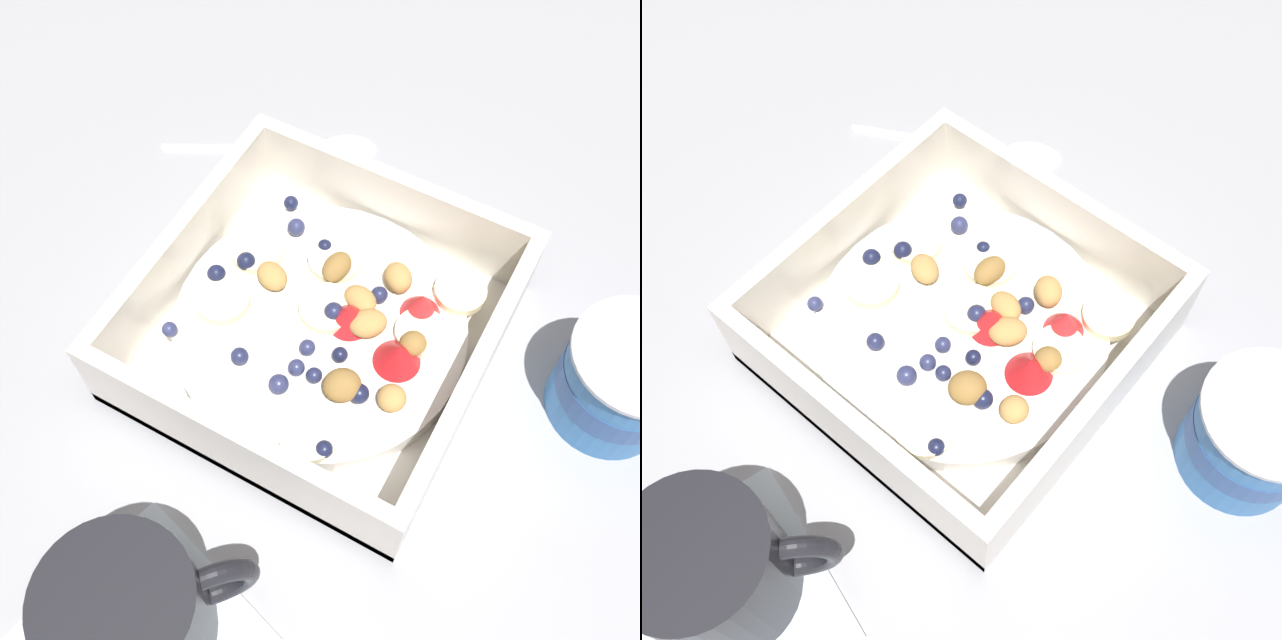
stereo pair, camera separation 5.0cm
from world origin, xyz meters
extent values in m
plane|color=#9E9EA3|center=(0.00, 0.00, 0.00)|extent=(2.40, 2.40, 0.00)
cube|color=white|center=(-0.02, -0.02, 0.01)|extent=(0.22, 0.22, 0.01)
cube|color=white|center=(-0.02, -0.12, 0.03)|extent=(0.22, 0.01, 0.07)
cube|color=white|center=(-0.02, 0.09, 0.03)|extent=(0.22, 0.01, 0.07)
cube|color=white|center=(-0.12, -0.02, 0.03)|extent=(0.01, 0.20, 0.07)
cube|color=white|center=(0.09, -0.02, 0.03)|extent=(0.01, 0.20, 0.07)
cylinder|color=white|center=(-0.02, -0.02, 0.02)|extent=(0.19, 0.19, 0.02)
cylinder|color=#F4EAB7|center=(-0.04, -0.08, 0.03)|extent=(0.04, 0.04, 0.01)
cylinder|color=#F7EFC6|center=(-0.06, -0.03, 0.03)|extent=(0.05, 0.05, 0.01)
cylinder|color=beige|center=(0.00, -0.08, 0.03)|extent=(0.05, 0.05, 0.01)
cylinder|color=#F7EFC6|center=(0.05, 0.02, 0.03)|extent=(0.05, 0.05, 0.01)
cylinder|color=beige|center=(-0.08, 0.05, 0.03)|extent=(0.05, 0.05, 0.01)
cylinder|color=#F7EFC6|center=(-0.04, 0.05, 0.03)|extent=(0.04, 0.04, 0.01)
cylinder|color=#F4EAB7|center=(-0.03, -0.02, 0.03)|extent=(0.04, 0.04, 0.01)
cone|color=red|center=(-0.03, 0.00, 0.04)|extent=(0.04, 0.04, 0.02)
cone|color=red|center=(-0.06, 0.04, 0.04)|extent=(0.03, 0.03, 0.02)
cone|color=red|center=(-0.02, 0.04, 0.04)|extent=(0.04, 0.04, 0.02)
sphere|color=#191E3D|center=(0.06, 0.03, 0.03)|extent=(0.01, 0.01, 0.01)
sphere|color=navy|center=(0.04, -0.02, 0.03)|extent=(0.01, 0.01, 0.01)
sphere|color=#191E3D|center=(-0.09, -0.08, 0.03)|extent=(0.01, 0.01, 0.01)
sphere|color=#23284C|center=(0.02, 0.00, 0.03)|extent=(0.01, 0.01, 0.01)
sphere|color=#191E3D|center=(-0.07, -0.04, 0.03)|extent=(0.01, 0.01, 0.01)
sphere|color=#191E3D|center=(0.00, 0.01, 0.03)|extent=(0.01, 0.01, 0.01)
sphere|color=navy|center=(0.02, -0.01, 0.03)|extent=(0.01, 0.01, 0.01)
sphere|color=#23284C|center=(-0.05, 0.01, 0.03)|extent=(0.01, 0.01, 0.01)
sphere|color=#23284C|center=(0.03, -0.05, 0.03)|extent=(0.01, 0.01, 0.01)
sphere|color=#191E3D|center=(-0.03, -0.08, 0.03)|extent=(0.01, 0.01, 0.01)
sphere|color=#191E3D|center=(0.02, 0.03, 0.03)|extent=(0.01, 0.01, 0.01)
sphere|color=navy|center=(0.01, -0.01, 0.03)|extent=(0.01, 0.01, 0.01)
sphere|color=#191E3D|center=(-0.01, -0.09, 0.03)|extent=(0.01, 0.01, 0.01)
sphere|color=navy|center=(0.04, -0.10, 0.03)|extent=(0.01, 0.01, 0.01)
sphere|color=navy|center=(-0.07, -0.07, 0.03)|extent=(0.01, 0.01, 0.01)
sphere|color=#23284C|center=(-0.03, -0.01, 0.03)|extent=(0.01, 0.01, 0.01)
ellipsoid|color=tan|center=(-0.03, -0.06, 0.03)|extent=(0.03, 0.03, 0.01)
ellipsoid|color=olive|center=(-0.03, 0.04, 0.03)|extent=(0.02, 0.02, 0.02)
ellipsoid|color=olive|center=(0.02, 0.02, 0.04)|extent=(0.03, 0.03, 0.02)
ellipsoid|color=tan|center=(-0.04, 0.00, 0.03)|extent=(0.02, 0.03, 0.01)
ellipsoid|color=tan|center=(0.01, 0.05, 0.03)|extent=(0.02, 0.02, 0.01)
ellipsoid|color=olive|center=(-0.06, -0.03, 0.04)|extent=(0.03, 0.02, 0.02)
ellipsoid|color=tan|center=(-0.03, 0.01, 0.03)|extent=(0.03, 0.03, 0.01)
ellipsoid|color=tan|center=(-0.07, 0.01, 0.04)|extent=(0.03, 0.03, 0.02)
ellipsoid|color=silver|center=(-0.18, -0.08, 0.00)|extent=(0.05, 0.06, 0.01)
cylinder|color=silver|center=(-0.14, -0.16, 0.00)|extent=(0.07, 0.11, 0.01)
cylinder|color=#3370B7|center=(-0.07, 0.17, 0.03)|extent=(0.08, 0.08, 0.07)
cylinder|color=#2D5193|center=(-0.07, 0.17, 0.04)|extent=(0.08, 0.08, 0.02)
cylinder|color=black|center=(0.19, -0.01, 0.04)|extent=(0.08, 0.08, 0.09)
torus|color=black|center=(0.16, 0.02, 0.05)|extent=(0.05, 0.04, 0.05)
camera|label=1|loc=(0.20, 0.10, 0.46)|focal=42.61mm
camera|label=2|loc=(0.17, 0.14, 0.46)|focal=42.61mm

